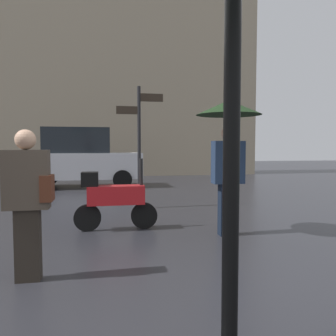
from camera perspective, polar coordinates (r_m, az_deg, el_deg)
ground_plane at (r=2.89m, az=-2.56°, el=-26.08°), size 60.00×60.00×0.00m
pedestrian_with_umbrella at (r=5.49m, az=10.20°, el=6.29°), size 1.05×1.05×2.18m
pedestrian_with_bag at (r=3.87m, az=-22.59°, el=-4.36°), size 0.50×0.24×1.62m
parked_scooter at (r=5.87m, az=-9.25°, el=-5.05°), size 1.43×0.32×1.23m
parked_car_left at (r=12.42m, az=-14.39°, el=1.67°), size 4.08×1.91×2.11m
street_signpost at (r=7.84m, az=-4.88°, el=5.65°), size 1.08×0.08×2.83m
building_block at (r=18.61m, az=-9.76°, el=21.91°), size 14.88×2.21×14.61m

